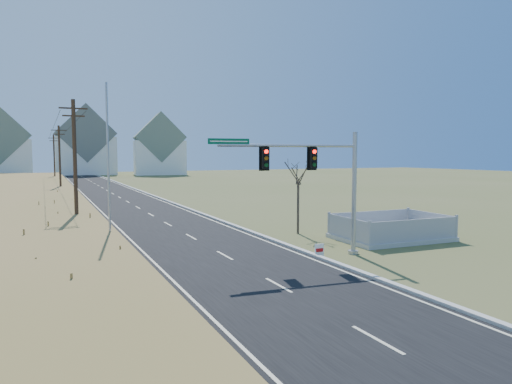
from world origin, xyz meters
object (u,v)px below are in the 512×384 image
traffic_signal_mast (323,179)px  fence_enclosure (391,235)px  flagpole (109,188)px  open_sign (319,250)px  bare_tree (298,171)px

traffic_signal_mast → fence_enclosure: 7.93m
fence_enclosure → flagpole: bearing=173.5°
traffic_signal_mast → fence_enclosure: traffic_signal_mast is taller
open_sign → fence_enclosure: bearing=22.1°
fence_enclosure → bare_tree: 7.21m
traffic_signal_mast → fence_enclosure: size_ratio=1.18×
traffic_signal_mast → fence_enclosure: bearing=25.5°
flagpole → bare_tree: (12.38, 1.66, 0.64)m
bare_tree → traffic_signal_mast: bearing=-109.6°
open_sign → flagpole: 11.48m
traffic_signal_mast → fence_enclosure: (6.60, 2.26, -3.77)m
traffic_signal_mast → bare_tree: (2.32, 6.51, 0.18)m
open_sign → bare_tree: bare_tree is taller
traffic_signal_mast → open_sign: size_ratio=12.63×
fence_enclosure → bare_tree: (-4.28, 4.25, 3.95)m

